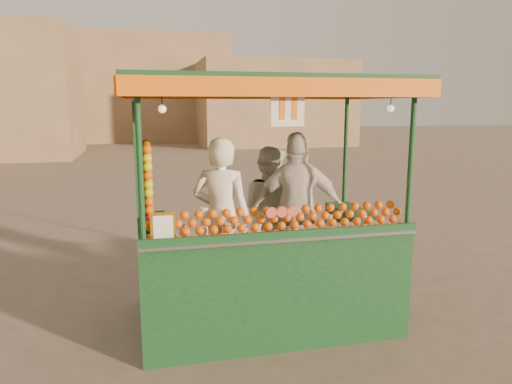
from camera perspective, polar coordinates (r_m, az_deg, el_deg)
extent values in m
plane|color=brown|center=(5.67, -1.95, -15.34)|extent=(90.00, 90.00, 0.00)
cube|color=#A17D5B|center=(30.09, 1.99, 10.48)|extent=(9.00, 6.00, 5.00)
cube|color=#A17D5B|center=(35.04, -15.42, 11.75)|extent=(14.00, 7.00, 7.00)
cube|color=#0E341C|center=(5.74, 0.87, -13.24)|extent=(2.76, 1.70, 0.32)
cylinder|color=black|center=(5.59, -8.96, -13.70)|extent=(0.38, 0.11, 0.38)
cylinder|color=black|center=(6.02, 9.92, -11.92)|extent=(0.38, 0.11, 0.38)
cube|color=#0E341C|center=(4.91, 2.92, -10.12)|extent=(2.76, 0.32, 0.85)
cube|color=#0E341C|center=(5.48, -12.01, -8.11)|extent=(0.32, 1.38, 0.85)
cube|color=#0E341C|center=(6.03, 12.02, -6.37)|extent=(0.32, 1.38, 0.85)
cube|color=#B2B2B7|center=(4.80, 2.86, -5.05)|extent=(2.76, 0.49, 0.03)
cylinder|color=#0E341C|center=(4.33, -13.66, 2.83)|extent=(0.05, 0.05, 1.49)
cylinder|color=#0E341C|center=(5.07, 17.98, 3.68)|extent=(0.05, 0.05, 1.49)
cylinder|color=#0E341C|center=(5.92, -13.67, 4.79)|extent=(0.05, 0.05, 1.49)
cylinder|color=#0E341C|center=(6.48, 10.64, 5.37)|extent=(0.05, 0.05, 1.49)
cube|color=#0E341C|center=(5.27, 0.95, 12.99)|extent=(2.98, 1.91, 0.09)
cube|color=orange|center=(4.34, 4.16, 12.39)|extent=(2.98, 0.04, 0.17)
cube|color=orange|center=(6.19, -1.31, 11.82)|extent=(2.98, 0.04, 0.17)
cube|color=orange|center=(5.10, -15.83, 11.73)|extent=(0.04, 1.91, 0.17)
cube|color=orange|center=(5.81, 15.60, 11.54)|extent=(0.04, 1.91, 0.17)
cylinder|color=#D0533F|center=(4.60, 3.12, -2.38)|extent=(0.11, 0.03, 0.11)
cube|color=gold|center=(4.44, -11.01, -4.30)|extent=(0.23, 0.02, 0.30)
cube|color=white|center=(4.42, 3.79, 9.88)|extent=(0.32, 0.02, 0.32)
sphere|color=#FFE5B2|center=(4.38, -11.12, 9.70)|extent=(0.07, 0.07, 0.07)
sphere|color=#FFE5B2|center=(5.00, 15.76, 9.58)|extent=(0.07, 0.07, 0.07)
imported|color=white|center=(5.35, -4.14, -3.06)|extent=(0.78, 0.66, 1.80)
imported|color=silver|center=(6.08, 1.60, -2.20)|extent=(0.98, 1.01, 1.63)
imported|color=silver|center=(5.68, 5.04, -2.12)|extent=(1.15, 0.68, 1.83)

